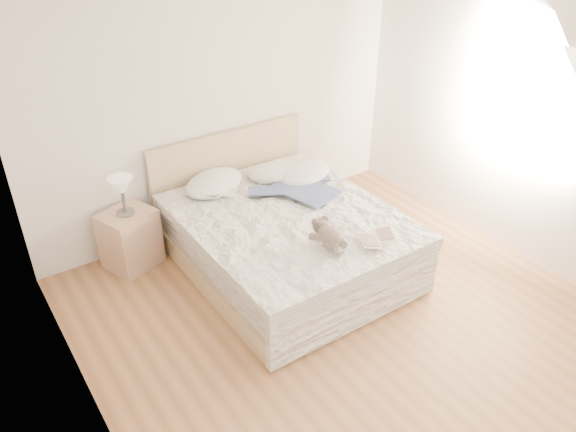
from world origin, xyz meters
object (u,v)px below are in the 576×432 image
Objects in this scene: bed at (283,237)px; table_lamp at (122,188)px; nightstand at (130,239)px; photo_book at (217,194)px; childrens_book at (377,239)px; teddy_bear at (329,242)px.

table_lamp is at bearing 145.61° from bed.
table_lamp is (-1.17, 0.80, 0.51)m from bed.
nightstand is 2.00× the size of photo_book.
table_lamp is at bearing 125.97° from photo_book.
bed is at bearing 140.72° from childrens_book.
photo_book is (-0.37, 0.55, 0.32)m from bed.
table_lamp is 2.26m from childrens_book.
teddy_bear reaches higher than photo_book.
photo_book is 0.86× the size of childrens_book.
childrens_book reaches higher than nightstand.
photo_book is 0.89× the size of teddy_bear.
childrens_book is (0.72, -1.41, 0.00)m from photo_book.
teddy_bear is at bearing -53.01° from nightstand.
childrens_book is at bearing -47.53° from table_lamp.
photo_book is at bearing -17.61° from table_lamp.
teddy_bear is (-0.03, -0.71, 0.34)m from bed.
photo_book reaches higher than nightstand.
teddy_bear is at bearing -111.01° from photo_book.
teddy_bear is (1.14, -1.51, -0.17)m from table_lamp.
photo_book is at bearing 124.22° from bed.
bed is 6.57× the size of childrens_book.
table_lamp is 0.86m from photo_book.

